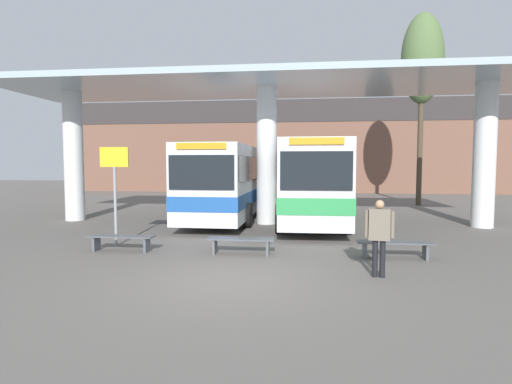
{
  "coord_description": "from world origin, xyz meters",
  "views": [
    {
      "loc": [
        1.55,
        -8.4,
        2.51
      ],
      "look_at": [
        0.0,
        4.62,
        1.6
      ],
      "focal_mm": 28.0,
      "sensor_mm": 36.0,
      "label": 1
    }
  ],
  "objects_px": {
    "waiting_bench_far_platform": "(121,239)",
    "transit_bus_left_bay": "(235,178)",
    "info_sign_platform": "(115,176)",
    "poplar_tree_behind_left": "(422,60)",
    "waiting_bench_mid_platform": "(241,242)",
    "waiting_bench_near_pillar": "(395,246)",
    "transit_bus_center_bay": "(311,179)",
    "pedestrian_waiting": "(379,230)",
    "parked_car_street": "(225,183)"
  },
  "relations": [
    {
      "from": "pedestrian_waiting",
      "to": "info_sign_platform",
      "type": "bearing_deg",
      "value": 170.77
    },
    {
      "from": "waiting_bench_far_platform",
      "to": "transit_bus_left_bay",
      "type": "bearing_deg",
      "value": 77.92
    },
    {
      "from": "transit_bus_center_bay",
      "to": "waiting_bench_near_pillar",
      "type": "distance_m",
      "value": 7.25
    },
    {
      "from": "transit_bus_center_bay",
      "to": "waiting_bench_mid_platform",
      "type": "bearing_deg",
      "value": 72.48
    },
    {
      "from": "info_sign_platform",
      "to": "waiting_bench_mid_platform",
      "type": "bearing_deg",
      "value": -10.69
    },
    {
      "from": "transit_bus_center_bay",
      "to": "waiting_bench_mid_platform",
      "type": "relative_size",
      "value": 5.51
    },
    {
      "from": "info_sign_platform",
      "to": "poplar_tree_behind_left",
      "type": "bearing_deg",
      "value": 47.35
    },
    {
      "from": "transit_bus_center_bay",
      "to": "waiting_bench_far_platform",
      "type": "height_order",
      "value": "transit_bus_center_bay"
    },
    {
      "from": "info_sign_platform",
      "to": "pedestrian_waiting",
      "type": "relative_size",
      "value": 1.76
    },
    {
      "from": "waiting_bench_far_platform",
      "to": "poplar_tree_behind_left",
      "type": "distance_m",
      "value": 20.86
    },
    {
      "from": "waiting_bench_far_platform",
      "to": "pedestrian_waiting",
      "type": "bearing_deg",
      "value": -14.94
    },
    {
      "from": "transit_bus_center_bay",
      "to": "waiting_bench_mid_platform",
      "type": "distance_m",
      "value": 7.22
    },
    {
      "from": "transit_bus_center_bay",
      "to": "poplar_tree_behind_left",
      "type": "height_order",
      "value": "poplar_tree_behind_left"
    },
    {
      "from": "info_sign_platform",
      "to": "parked_car_street",
      "type": "distance_m",
      "value": 20.34
    },
    {
      "from": "transit_bus_center_bay",
      "to": "info_sign_platform",
      "type": "height_order",
      "value": "transit_bus_center_bay"
    },
    {
      "from": "waiting_bench_mid_platform",
      "to": "parked_car_street",
      "type": "xyz_separation_m",
      "value": [
        -4.65,
        21.05,
        0.66
      ]
    },
    {
      "from": "waiting_bench_mid_platform",
      "to": "poplar_tree_behind_left",
      "type": "height_order",
      "value": "poplar_tree_behind_left"
    },
    {
      "from": "waiting_bench_near_pillar",
      "to": "waiting_bench_mid_platform",
      "type": "relative_size",
      "value": 1.05
    },
    {
      "from": "transit_bus_left_bay",
      "to": "waiting_bench_near_pillar",
      "type": "relative_size",
      "value": 6.34
    },
    {
      "from": "waiting_bench_near_pillar",
      "to": "info_sign_platform",
      "type": "height_order",
      "value": "info_sign_platform"
    },
    {
      "from": "info_sign_platform",
      "to": "pedestrian_waiting",
      "type": "height_order",
      "value": "info_sign_platform"
    },
    {
      "from": "transit_bus_center_bay",
      "to": "waiting_bench_far_platform",
      "type": "bearing_deg",
      "value": 49.91
    },
    {
      "from": "waiting_bench_mid_platform",
      "to": "pedestrian_waiting",
      "type": "bearing_deg",
      "value": -28.48
    },
    {
      "from": "waiting_bench_near_pillar",
      "to": "waiting_bench_mid_platform",
      "type": "bearing_deg",
      "value": 180.0
    },
    {
      "from": "info_sign_platform",
      "to": "waiting_bench_far_platform",
      "type": "bearing_deg",
      "value": -55.11
    },
    {
      "from": "waiting_bench_near_pillar",
      "to": "parked_car_street",
      "type": "relative_size",
      "value": 0.45
    },
    {
      "from": "waiting_bench_near_pillar",
      "to": "transit_bus_left_bay",
      "type": "bearing_deg",
      "value": 124.14
    },
    {
      "from": "waiting_bench_near_pillar",
      "to": "parked_car_street",
      "type": "xyz_separation_m",
      "value": [
        -8.79,
        21.05,
        0.66
      ]
    },
    {
      "from": "waiting_bench_far_platform",
      "to": "pedestrian_waiting",
      "type": "height_order",
      "value": "pedestrian_waiting"
    },
    {
      "from": "waiting_bench_near_pillar",
      "to": "poplar_tree_behind_left",
      "type": "distance_m",
      "value": 17.5
    },
    {
      "from": "info_sign_platform",
      "to": "pedestrian_waiting",
      "type": "distance_m",
      "value": 7.93
    },
    {
      "from": "waiting_bench_far_platform",
      "to": "waiting_bench_mid_platform",
      "type": "bearing_deg",
      "value": -0.0
    },
    {
      "from": "poplar_tree_behind_left",
      "to": "parked_car_street",
      "type": "distance_m",
      "value": 16.76
    },
    {
      "from": "info_sign_platform",
      "to": "parked_car_street",
      "type": "relative_size",
      "value": 0.69
    },
    {
      "from": "parked_car_street",
      "to": "waiting_bench_far_platform",
      "type": "bearing_deg",
      "value": -84.8
    },
    {
      "from": "transit_bus_left_bay",
      "to": "waiting_bench_mid_platform",
      "type": "xyz_separation_m",
      "value": [
        1.67,
        -8.56,
        -1.48
      ]
    },
    {
      "from": "pedestrian_waiting",
      "to": "waiting_bench_mid_platform",
      "type": "bearing_deg",
      "value": 161.59
    },
    {
      "from": "transit_bus_left_bay",
      "to": "waiting_bench_far_platform",
      "type": "height_order",
      "value": "transit_bus_left_bay"
    },
    {
      "from": "transit_bus_left_bay",
      "to": "parked_car_street",
      "type": "height_order",
      "value": "transit_bus_left_bay"
    },
    {
      "from": "waiting_bench_far_platform",
      "to": "info_sign_platform",
      "type": "distance_m",
      "value": 2.03
    },
    {
      "from": "waiting_bench_near_pillar",
      "to": "waiting_bench_mid_platform",
      "type": "distance_m",
      "value": 4.14
    },
    {
      "from": "transit_bus_center_bay",
      "to": "waiting_bench_near_pillar",
      "type": "height_order",
      "value": "transit_bus_center_bay"
    },
    {
      "from": "transit_bus_left_bay",
      "to": "poplar_tree_behind_left",
      "type": "distance_m",
      "value": 13.92
    },
    {
      "from": "poplar_tree_behind_left",
      "to": "parked_car_street",
      "type": "relative_size",
      "value": 2.62
    },
    {
      "from": "waiting_bench_mid_platform",
      "to": "parked_car_street",
      "type": "height_order",
      "value": "parked_car_street"
    },
    {
      "from": "info_sign_platform",
      "to": "transit_bus_left_bay",
      "type": "bearing_deg",
      "value": 73.16
    },
    {
      "from": "waiting_bench_near_pillar",
      "to": "pedestrian_waiting",
      "type": "height_order",
      "value": "pedestrian_waiting"
    },
    {
      "from": "transit_bus_center_bay",
      "to": "pedestrian_waiting",
      "type": "distance_m",
      "value": 8.75
    },
    {
      "from": "transit_bus_center_bay",
      "to": "waiting_bench_near_pillar",
      "type": "xyz_separation_m",
      "value": [
        2.12,
        -6.76,
        -1.53
      ]
    },
    {
      "from": "transit_bus_left_bay",
      "to": "waiting_bench_near_pillar",
      "type": "height_order",
      "value": "transit_bus_left_bay"
    }
  ]
}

